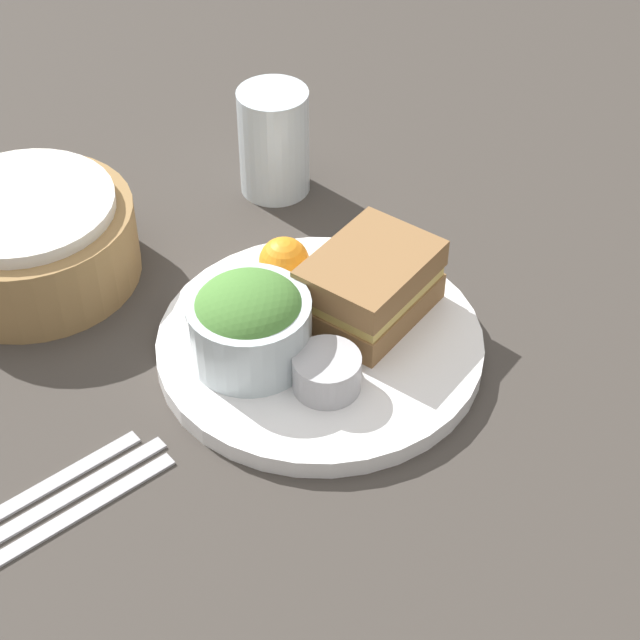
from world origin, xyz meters
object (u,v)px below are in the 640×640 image
Objects in this scene: fork at (78,512)px; bread_basket at (30,239)px; knife at (65,497)px; plate at (320,345)px; salad_bowl at (249,322)px; dressing_cup at (327,372)px; spoon at (53,482)px; drink_glass at (274,142)px; sandwich at (369,284)px.

bread_basket is at bearing -112.80° from fork.
plate is at bearing 180.00° from knife.
knife is at bearing -171.47° from salad_bowl.
dressing_cup is at bearing -122.03° from plate.
knife and spoon have the same top height.
spoon is (-0.00, 0.02, 0.00)m from knife.
plate is 0.07m from salad_bowl.
drink_glass is (0.11, 0.22, 0.05)m from plate.
drink_glass is 0.57× the size of bread_basket.
sandwich is 0.30m from spoon.
fork is at bearing 90.00° from spoon.
dressing_cup is 0.34× the size of fork.
sandwich is at bearing 176.51° from spoon.
plate is 1.44× the size of bread_basket.
salad_bowl is (-0.11, 0.02, 0.01)m from sandwich.
salad_bowl is 0.26m from drink_glass.
spoon is (-0.24, 0.01, -0.01)m from plate.
plate is 1.61× the size of knife.
sandwich is at bearing 30.98° from dressing_cup.
sandwich is (0.05, 0.00, 0.04)m from plate.
salad_bowl is at bearing 171.38° from sandwich.
plate reaches higher than spoon.
bread_basket is at bearing 111.32° from dressing_cup.
drink_glass is at bearing 63.17° from plate.
drink_glass is at bearing -149.51° from knife.
knife is (-0.35, -0.23, -0.05)m from drink_glass.
knife is at bearing -177.79° from plate.
sandwich is 1.29× the size of salad_bowl.
bread_basket is (-0.25, 0.02, -0.01)m from drink_glass.
knife is (-0.24, -0.01, -0.01)m from plate.
bread_basket reaches higher than fork.
sandwich is at bearing -8.62° from salad_bowl.
dressing_cup is at bearing -67.90° from salad_bowl.
plate is 0.28m from bread_basket.
drink_glass is 0.64× the size of knife.
salad_bowl is 0.24m from bread_basket.
plate is at bearing -177.90° from sandwich.
salad_bowl is 0.92× the size of drink_glass.
knife is at bearing 90.00° from spoon.
spoon is at bearing 178.72° from sandwich.
drink_glass reaches higher than knife.
fork is at bearing -145.24° from drink_glass.
plate is 0.24m from knife.
spoon is (-0.35, -0.21, -0.05)m from drink_glass.
plate is 1.87× the size of spoon.
spoon is at bearing -90.00° from knife.
salad_bowl reaches higher than bread_basket.
sandwich is at bearing 179.98° from knife.
bread_basket is at bearing -114.28° from knife.
plate is 0.06m from dressing_cup.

